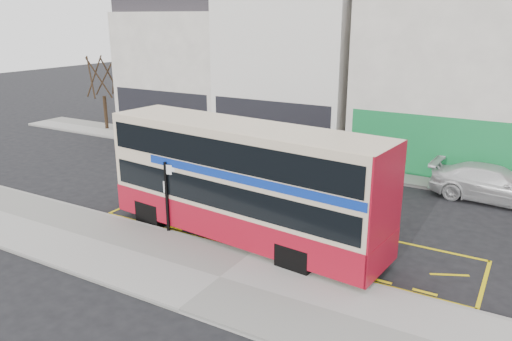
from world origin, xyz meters
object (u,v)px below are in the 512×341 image
Objects in this scene: bus_stop_post at (168,190)px; street_tree_right at (463,114)px; car_grey at (332,162)px; car_white at (494,184)px; car_silver at (155,143)px; street_tree_left at (101,66)px; double_decker_bus at (243,181)px.

bus_stop_post is 15.10m from street_tree_right.
car_white is at bearing -103.31° from car_grey.
car_silver is at bearing -165.68° from street_tree_right.
street_tree_left is at bearing 134.95° from bus_stop_post.
car_silver is 0.87× the size of car_grey.
street_tree_right is at bearing 36.45° from car_white.
bus_stop_post is 0.40× the size of street_tree_left.
street_tree_right is (5.52, 2.93, 2.47)m from car_grey.
car_white is (7.48, -0.03, 0.07)m from car_grey.
car_grey is at bearing 68.35° from bus_stop_post.
car_grey is at bearing -96.41° from car_silver.
double_decker_bus is 13.28m from car_silver.
bus_stop_post is 11.94m from car_silver.
car_white is at bearing 36.91° from bus_stop_post.
car_grey is 6.73m from street_tree_right.
bus_stop_post is 0.63× the size of car_grey.
double_decker_bus reaches higher than car_grey.
car_white is at bearing -99.14° from car_silver.
street_tree_right is (5.40, 11.76, 0.95)m from double_decker_bus.
car_grey is 0.91× the size of street_tree_right.
street_tree_right is at bearing 71.27° from double_decker_bus.
street_tree_left is (-17.70, 1.83, 3.79)m from car_grey.
car_silver is (-8.17, 8.63, -1.14)m from bus_stop_post.
car_silver is 8.62m from street_tree_left.
bus_stop_post is 10.17m from car_grey.
street_tree_left is (-15.26, 11.65, 2.73)m from bus_stop_post.
car_silver is at bearing -23.06° from street_tree_left.
street_tree_left is (-25.18, 1.86, 3.72)m from car_white.
double_decker_bus is at bearing -30.88° from street_tree_left.
bus_stop_post is at bearing -149.37° from car_silver.
car_white reaches higher than car_silver.
street_tree_left is at bearing 54.15° from car_silver.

